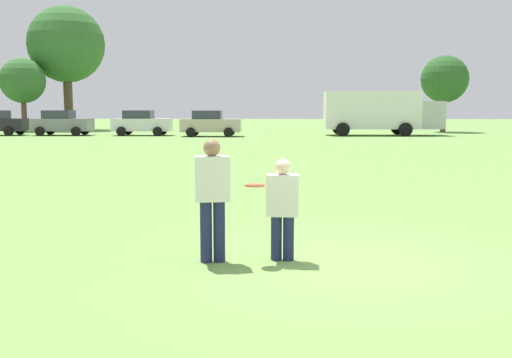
{
  "coord_description": "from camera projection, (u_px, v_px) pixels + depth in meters",
  "views": [
    {
      "loc": [
        -0.77,
        -7.9,
        2.11
      ],
      "look_at": [
        -1.31,
        0.98,
        1.02
      ],
      "focal_mm": 41.73,
      "sensor_mm": 36.0,
      "label": 1
    }
  ],
  "objects": [
    {
      "name": "frisbee",
      "position": [
        255.0,
        185.0,
        7.99
      ],
      "size": [
        0.27,
        0.27,
        0.03
      ],
      "color": "#E54C33"
    },
    {
      "name": "traffic_cone",
      "position": [
        205.0,
        173.0,
        16.84
      ],
      "size": [
        0.32,
        0.32,
        0.48
      ],
      "color": "#D8590C",
      "rests_on": "ground"
    },
    {
      "name": "parked_car_center",
      "position": [
        141.0,
        123.0,
        43.25
      ],
      "size": [
        4.25,
        2.32,
        1.82
      ],
      "color": "silver",
      "rests_on": "ground"
    },
    {
      "name": "parked_car_mid_left",
      "position": [
        62.0,
        123.0,
        43.33
      ],
      "size": [
        4.25,
        2.32,
        1.82
      ],
      "color": "slate",
      "rests_on": "ground"
    },
    {
      "name": "tree_center_elm",
      "position": [
        23.0,
        81.0,
        50.13
      ],
      "size": [
        3.79,
        3.79,
        6.17
      ],
      "color": "brown",
      "rests_on": "ground"
    },
    {
      "name": "player_defender",
      "position": [
        283.0,
        204.0,
        8.13
      ],
      "size": [
        0.45,
        0.27,
        1.4
      ],
      "color": "#1E234C",
      "rests_on": "ground"
    },
    {
      "name": "box_truck",
      "position": [
        380.0,
        111.0,
        43.29
      ],
      "size": [
        8.57,
        3.18,
        3.18
      ],
      "color": "white",
      "rests_on": "ground"
    },
    {
      "name": "tree_east_birch",
      "position": [
        66.0,
        45.0,
        52.95
      ],
      "size": [
        6.76,
        6.76,
        10.98
      ],
      "color": "brown",
      "rests_on": "ground"
    },
    {
      "name": "parked_car_mid_right",
      "position": [
        210.0,
        123.0,
        41.81
      ],
      "size": [
        4.25,
        2.32,
        1.82
      ],
      "color": "#B7AD99",
      "rests_on": "ground"
    },
    {
      "name": "player_thrower",
      "position": [
        212.0,
        193.0,
        8.02
      ],
      "size": [
        0.51,
        0.36,
        1.68
      ],
      "color": "#1E234C",
      "rests_on": "ground"
    },
    {
      "name": "ground_plane",
      "position": [
        348.0,
        263.0,
        8.04
      ],
      "size": [
        186.02,
        186.02,
        0.0
      ],
      "primitive_type": "plane",
      "color": "#6B9347"
    },
    {
      "name": "tree_east_oak",
      "position": [
        445.0,
        79.0,
        48.77
      ],
      "size": [
        3.85,
        3.85,
        6.26
      ],
      "color": "brown",
      "rests_on": "ground"
    }
  ]
}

